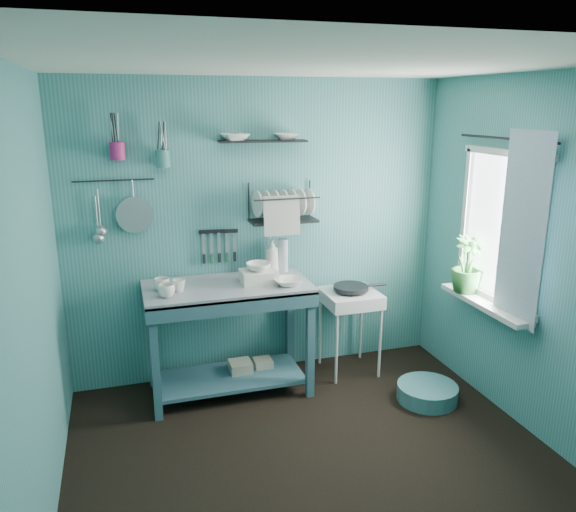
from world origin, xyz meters
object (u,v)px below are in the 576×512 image
object	(u,v)px
work_counter	(229,339)
utensil_cup_teal	(163,158)
potted_plant	(467,265)
utensil_cup_magenta	(117,151)
dish_rack	(283,203)
mug_mid	(179,286)
soap_bottle	(272,256)
storage_tin_small	(263,370)
hotplate_stand	(349,331)
water_bottle	(283,255)
storage_tin_large	(241,374)
colander	(134,215)
mug_right	(162,284)
mug_left	(167,291)
wash_tub	(259,276)
floor_basin	(427,393)
frying_pan	(351,288)

from	to	relation	value
work_counter	utensil_cup_teal	bearing A→B (deg)	153.20
potted_plant	utensil_cup_magenta	bearing A→B (deg)	164.24
dish_rack	mug_mid	bearing A→B (deg)	-155.40
work_counter	soap_bottle	size ratio (longest dim) A/B	4.34
work_counter	soap_bottle	xyz separation A→B (m)	(0.42, 0.20, 0.61)
utensil_cup_magenta	storage_tin_small	size ratio (longest dim) A/B	0.65
utensil_cup_magenta	potted_plant	size ratio (longest dim) A/B	0.29
soap_bottle	hotplate_stand	distance (m)	0.97
water_bottle	storage_tin_large	distance (m)	1.05
mug_mid	dish_rack	world-z (taller)	dish_rack
utensil_cup_teal	colander	distance (m)	0.49
work_counter	mug_right	bearing A→B (deg)	-174.80
mug_left	colander	bearing A→B (deg)	111.33
mug_mid	storage_tin_small	size ratio (longest dim) A/B	0.50
wash_tub	soap_bottle	world-z (taller)	soap_bottle
utensil_cup_magenta	potted_plant	xyz separation A→B (m)	(2.59, -0.73, -0.89)
mug_mid	utensil_cup_magenta	world-z (taller)	utensil_cup_magenta
dish_rack	colander	size ratio (longest dim) A/B	1.96
mug_left	floor_basin	distance (m)	2.20
mug_right	colander	bearing A→B (deg)	118.20
mug_mid	floor_basin	size ratio (longest dim) A/B	0.21
hotplate_stand	utensil_cup_teal	bearing A→B (deg)	-178.25
work_counter	wash_tub	bearing A→B (deg)	0.62
wash_tub	storage_tin_large	bearing A→B (deg)	154.98
potted_plant	storage_tin_small	size ratio (longest dim) A/B	2.28
utensil_cup_magenta	utensil_cup_teal	distance (m)	0.33
soap_bottle	work_counter	bearing A→B (deg)	-154.54
wash_tub	dish_rack	size ratio (longest dim) A/B	0.51
mug_mid	storage_tin_large	bearing A→B (deg)	12.91
mug_mid	utensil_cup_magenta	size ratio (longest dim) A/B	0.77
mug_left	hotplate_stand	xyz separation A→B (m)	(1.56, 0.22, -0.60)
frying_pan	utensil_cup_teal	bearing A→B (deg)	172.22
hotplate_stand	storage_tin_small	size ratio (longest dim) A/B	3.67
hotplate_stand	colander	bearing A→B (deg)	-178.17
wash_tub	potted_plant	size ratio (longest dim) A/B	0.62
work_counter	floor_basin	bearing A→B (deg)	-17.41
mug_left	floor_basin	xyz separation A→B (m)	(1.95, -0.45, -0.90)
wash_tub	water_bottle	world-z (taller)	water_bottle
water_bottle	utensil_cup_magenta	bearing A→B (deg)	178.11
hotplate_stand	frying_pan	world-z (taller)	frying_pan
water_bottle	colander	bearing A→B (deg)	176.51
hotplate_stand	storage_tin_large	world-z (taller)	hotplate_stand
water_bottle	utensil_cup_magenta	xyz separation A→B (m)	(-1.27, 0.04, 0.89)
mug_right	utensil_cup_teal	size ratio (longest dim) A/B	0.95
soap_bottle	water_bottle	world-z (taller)	soap_bottle
mug_mid	hotplate_stand	world-z (taller)	mug_mid
wash_tub	utensil_cup_teal	xyz separation A→B (m)	(-0.67, 0.28, 0.92)
soap_bottle	hotplate_stand	world-z (taller)	soap_bottle
water_bottle	floor_basin	size ratio (longest dim) A/B	0.59
frying_pan	potted_plant	distance (m)	0.97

